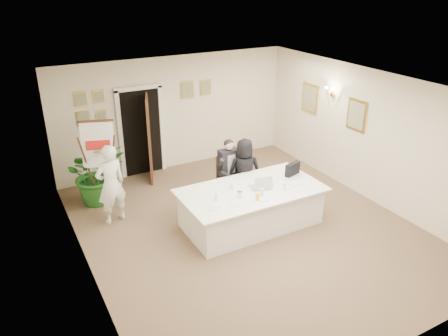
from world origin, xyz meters
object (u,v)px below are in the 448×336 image
at_px(laptop_bag, 293,169).
at_px(standing_man, 111,185).
at_px(conference_table, 251,207).
at_px(steel_jug, 240,194).
at_px(seated_man, 230,170).
at_px(potted_palm, 96,173).
at_px(flip_chart, 102,168).
at_px(laptop, 260,181).
at_px(standing_woman, 244,172).
at_px(paper_stack, 295,184).
at_px(oj_glass, 257,197).

bearing_deg(laptop_bag, standing_man, 142.75).
relative_size(conference_table, steel_jug, 25.04).
bearing_deg(seated_man, conference_table, -101.85).
relative_size(potted_palm, laptop_bag, 3.60).
bearing_deg(flip_chart, seated_man, -22.56).
height_order(seated_man, potted_palm, seated_man).
height_order(seated_man, flip_chart, flip_chart).
xyz_separation_m(conference_table, laptop, (0.19, -0.00, 0.52)).
bearing_deg(laptop, conference_table, -169.68).
distance_m(conference_table, steel_jug, 0.59).
bearing_deg(seated_man, laptop_bag, -50.58).
bearing_deg(flip_chart, laptop_bag, -30.65).
bearing_deg(laptop_bag, standing_woman, 118.29).
bearing_deg(standing_woman, paper_stack, 135.01).
bearing_deg(flip_chart, potted_palm, 109.89).
bearing_deg(flip_chart, steel_jug, -50.01).
bearing_deg(steel_jug, laptop_bag, 12.54).
bearing_deg(potted_palm, oj_glass, -51.37).
bearing_deg(seated_man, laptop, -92.52).
bearing_deg(steel_jug, seated_man, 68.18).
relative_size(seated_man, oj_glass, 10.72).
distance_m(flip_chart, potted_palm, 0.31).
xyz_separation_m(seated_man, laptop_bag, (0.92, -0.98, 0.21)).
bearing_deg(conference_table, standing_woman, 67.08).
distance_m(seated_man, standing_woman, 0.34).
height_order(laptop_bag, oj_glass, laptop_bag).
bearing_deg(oj_glass, flip_chart, 129.95).
bearing_deg(standing_man, potted_palm, -98.07).
bearing_deg(laptop, oj_glass, -116.34).
height_order(flip_chart, steel_jug, flip_chart).
relative_size(seated_man, laptop, 3.66).
xyz_separation_m(standing_woman, laptop, (-0.18, -0.87, 0.19)).
height_order(conference_table, paper_stack, paper_stack).
xyz_separation_m(seated_man, standing_woman, (0.20, -0.28, 0.03)).
xyz_separation_m(flip_chart, steel_jug, (1.96, -2.34, -0.04)).
distance_m(standing_woman, steel_jug, 1.26).
height_order(seated_man, standing_man, standing_man).
height_order(flip_chart, oj_glass, flip_chart).
xyz_separation_m(flip_chart, standing_woman, (2.68, -1.31, -0.15)).
bearing_deg(laptop_bag, seated_man, 115.93).
xyz_separation_m(paper_stack, oj_glass, (-1.01, -0.21, 0.05)).
bearing_deg(oj_glass, standing_woman, 68.74).
bearing_deg(laptop, standing_woman, 89.26).
bearing_deg(standing_man, flip_chart, -103.15).
height_order(standing_man, laptop, standing_man).
relative_size(flip_chart, potted_palm, 1.39).
relative_size(conference_table, laptop_bag, 7.35).
xyz_separation_m(laptop_bag, oj_glass, (-1.22, -0.59, -0.07)).
relative_size(paper_stack, steel_jug, 2.43).
bearing_deg(standing_woman, laptop_bag, 155.61).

